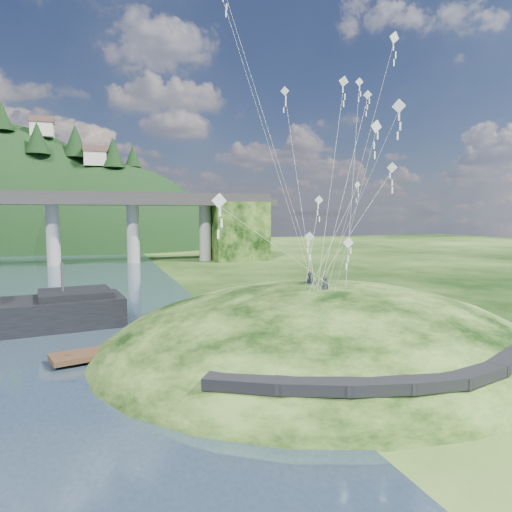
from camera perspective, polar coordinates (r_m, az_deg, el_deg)
name	(u,v)px	position (r m, az deg, el deg)	size (l,w,h in m)	color
ground	(230,367)	(32.12, -3.28, -13.72)	(320.00, 320.00, 0.00)	black
grass_hill	(321,366)	(37.20, 8.10, -13.51)	(36.00, 32.00, 13.00)	black
footpath	(415,372)	(26.43, 19.26, -13.50)	(22.29, 5.84, 0.83)	black
wooden_dock	(157,343)	(36.69, -12.33, -10.61)	(15.30, 6.13, 1.09)	#3A2617
kite_flyers	(315,273)	(35.27, 7.40, -2.16)	(1.11, 3.50, 1.96)	#272834
kite_swarm	(331,131)	(35.64, 9.31, 15.22)	(17.90, 15.90, 20.39)	silver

